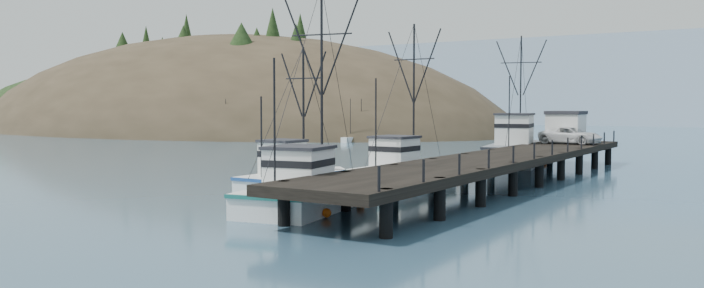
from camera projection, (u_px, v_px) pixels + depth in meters
name	position (u px, v px, depth m)	size (l,w,h in m)	color
ground	(172.00, 197.00, 39.81)	(400.00, 400.00, 0.00)	#31536C
pier	(501.00, 160.00, 45.66)	(6.00, 44.00, 2.00)	black
headland	(205.00, 151.00, 146.47)	(134.80, 78.00, 51.00)	#382D1E
distant_ridge	(697.00, 125.00, 177.52)	(360.00, 40.00, 26.00)	#9EB2C6
distant_ridge_far	(526.00, 121.00, 216.99)	(180.00, 25.00, 18.00)	silver
moored_sailboats	(299.00, 137.00, 105.63)	(20.32, 19.16, 6.35)	white
trawler_near	(313.00, 192.00, 35.80)	(5.73, 12.06, 12.03)	white
trawler_mid	(296.00, 180.00, 41.47)	(3.07, 8.92, 9.22)	white
trawler_far	(406.00, 171.00, 46.49)	(3.84, 10.90, 11.21)	white
work_vessel	(517.00, 150.00, 61.91)	(6.33, 14.16, 12.00)	slate
pier_shed	(566.00, 127.00, 60.45)	(3.00, 3.20, 2.80)	silver
pickup_truck	(571.00, 136.00, 58.37)	(2.40, 5.21, 1.45)	silver
motorboat	(277.00, 155.00, 72.12)	(4.22, 5.92, 1.23)	slate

